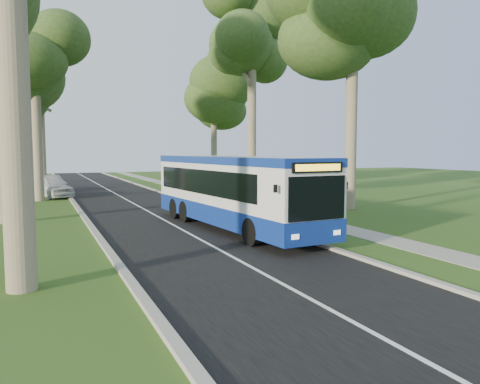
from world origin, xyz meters
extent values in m
plane|color=#2F4E18|center=(0.00, 0.00, 0.00)|extent=(120.00, 120.00, 0.00)
cube|color=black|center=(-3.50, 10.00, 0.01)|extent=(7.00, 100.00, 0.02)
cube|color=#9E9B93|center=(0.00, 10.00, 0.06)|extent=(0.25, 100.00, 0.12)
cube|color=#9E9B93|center=(-7.00, 10.00, 0.06)|extent=(0.25, 100.00, 0.12)
cube|color=white|center=(-3.50, 10.00, 0.02)|extent=(0.12, 100.00, 0.00)
cube|color=gray|center=(3.00, 10.00, 0.01)|extent=(1.50, 100.00, 0.02)
cube|color=silver|center=(-1.41, 2.23, 1.73)|extent=(3.39, 11.89, 2.79)
cube|color=navy|center=(-1.41, 2.23, 0.73)|extent=(3.42, 11.92, 0.78)
cube|color=navy|center=(-1.41, 2.23, 2.97)|extent=(3.42, 11.92, 0.31)
cube|color=black|center=(-1.41, -3.65, 1.86)|extent=(2.20, 0.23, 1.42)
cube|color=yellow|center=(-1.41, -3.68, 2.83)|extent=(1.75, 0.16, 0.22)
cube|color=black|center=(-1.41, -3.58, 0.49)|extent=(2.35, 0.31, 0.29)
cylinder|color=black|center=(-2.51, -1.38, 0.51)|extent=(0.36, 1.04, 1.02)
cylinder|color=black|center=(-0.30, -1.38, 0.51)|extent=(0.36, 1.04, 1.02)
cylinder|color=black|center=(-2.51, 5.66, 0.51)|extent=(0.36, 1.04, 1.02)
cylinder|color=black|center=(-0.30, 5.66, 0.51)|extent=(0.36, 1.04, 1.02)
cylinder|color=gray|center=(0.30, 1.00, 1.12)|extent=(0.07, 0.07, 2.24)
cube|color=navy|center=(0.30, 1.00, 1.93)|extent=(0.12, 0.31, 0.56)
cylinder|color=yellow|center=(0.27, 1.00, 2.06)|extent=(0.07, 0.19, 0.20)
cube|color=white|center=(0.30, 1.00, 1.30)|extent=(0.12, 0.27, 0.36)
cube|color=black|center=(1.80, 4.68, 1.11)|extent=(0.09, 0.09, 2.21)
cube|color=black|center=(1.80, 6.95, 1.11)|extent=(0.09, 0.09, 2.21)
cube|color=black|center=(1.25, 5.81, 2.27)|extent=(1.65, 2.80, 0.11)
cube|color=silver|center=(1.87, 5.81, 1.19)|extent=(0.20, 2.25, 1.77)
cube|color=black|center=(1.25, 4.57, 1.11)|extent=(0.94, 0.21, 1.95)
cube|color=white|center=(1.25, 4.49, 1.11)|extent=(0.75, 0.07, 1.73)
cube|color=black|center=(1.52, 6.08, 0.40)|extent=(0.45, 1.61, 0.05)
cylinder|color=black|center=(1.40, 0.20, 0.48)|extent=(0.53, 0.53, 0.96)
cylinder|color=black|center=(1.40, 0.20, 0.98)|extent=(0.57, 0.57, 0.05)
imported|color=silver|center=(-8.15, 20.03, 0.76)|extent=(3.23, 4.82, 1.53)
imported|color=#96999D|center=(-8.08, 25.35, 0.68)|extent=(2.42, 4.36, 1.36)
cylinder|color=#7A6B56|center=(-9.50, -4.00, 6.19)|extent=(0.71, 0.71, 12.37)
cylinder|color=#7A6B56|center=(-10.50, 8.00, 5.90)|extent=(0.70, 0.70, 11.80)
cylinder|color=#7A6B56|center=(-9.00, 18.00, 4.68)|extent=(0.63, 0.63, 9.35)
ellipsoid|color=#2E4A1C|center=(-9.00, 18.00, 9.62)|extent=(5.20, 5.20, 6.41)
cylinder|color=#7A6B56|center=(-11.00, 28.00, 5.68)|extent=(0.68, 0.68, 11.36)
ellipsoid|color=#2E4A1C|center=(-11.00, 28.00, 11.68)|extent=(5.20, 5.20, 7.79)
cylinder|color=#7A6B56|center=(-8.50, 38.00, 5.16)|extent=(0.65, 0.65, 10.31)
ellipsoid|color=#2E4A1C|center=(-8.50, 38.00, 10.61)|extent=(5.20, 5.20, 7.07)
cylinder|color=#7A6B56|center=(7.50, 6.00, 5.47)|extent=(0.67, 0.67, 10.94)
ellipsoid|color=#2E4A1C|center=(7.50, 6.00, 11.25)|extent=(5.20, 5.20, 7.50)
cylinder|color=#7A6B56|center=(6.80, 18.00, 5.91)|extent=(0.70, 0.70, 11.82)
ellipsoid|color=#2E4A1C|center=(6.80, 18.00, 12.15)|extent=(5.20, 5.20, 8.10)
cylinder|color=#7A6B56|center=(8.00, 30.00, 4.74)|extent=(0.63, 0.63, 9.48)
ellipsoid|color=#2E4A1C|center=(8.00, 30.00, 9.75)|extent=(5.20, 5.20, 6.50)
camera|label=1|loc=(-9.06, -16.21, 3.35)|focal=35.00mm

